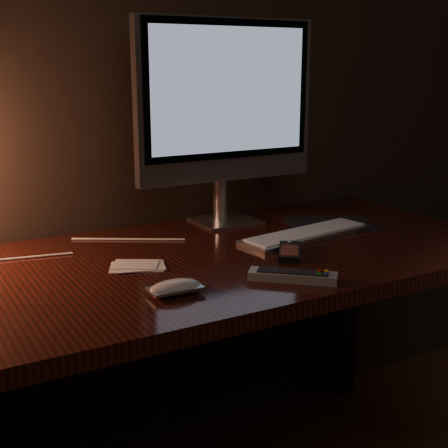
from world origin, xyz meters
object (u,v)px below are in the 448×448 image
desk (197,294)px  mouse (175,289)px  monitor (227,105)px  tv_remote (293,276)px  media_remote (290,252)px  keyboard (307,234)px

desk → mouse: 0.37m
monitor → tv_remote: 0.65m
monitor → tv_remote: (-0.14, -0.53, -0.34)m
monitor → media_remote: (-0.03, -0.37, -0.35)m
desk → monitor: size_ratio=2.66×
mouse → tv_remote: tv_remote is taller
monitor → keyboard: size_ratio=1.43×
keyboard → monitor: bearing=106.5°
desk → tv_remote: 0.37m
monitor → mouse: 0.71m
media_remote → monitor: bearing=31.7°
keyboard → media_remote: 0.19m
keyboard → media_remote: (-0.15, -0.12, 0.00)m
mouse → tv_remote: (0.27, -0.05, 0.00)m
keyboard → tv_remote: size_ratio=2.33×
desk → mouse: (-0.19, -0.28, 0.14)m
keyboard → tv_remote: 0.38m
mouse → media_remote: media_remote is taller
monitor → media_remote: 0.51m
media_remote → tv_remote: 0.19m
monitor → media_remote: bearing=-94.5°
mouse → media_remote: bearing=17.6°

